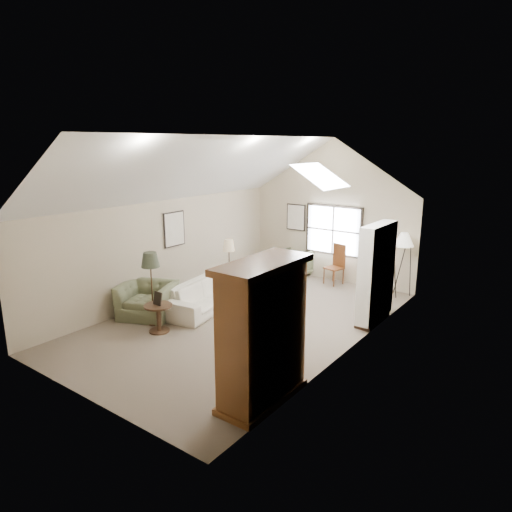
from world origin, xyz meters
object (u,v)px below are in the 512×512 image
Objects in this scene: armoire at (263,333)px; side_table at (159,318)px; sofa at (207,295)px; armchair_far at (295,262)px; side_chair at (334,265)px; coffee_table at (241,289)px; armchair_near at (148,300)px.

side_table is at bearing 165.62° from armoire.
armoire is 0.93× the size of sofa.
side_chair is (1.33, -0.09, 0.17)m from armchair_far.
armoire is 4.96m from coffee_table.
side_chair reaches higher than armchair_near.
armchair_near is at bearing 87.20° from armchair_far.
sofa reaches higher than side_table.
sofa is 1.98× the size of armchair_near.
coffee_table is at bearing 45.69° from armchair_near.
sofa is 3.99× the size of side_table.
side_chair is at bearing -31.93° from sofa.
armchair_far is at bearing 117.47° from armoire.
side_chair is at bearing -175.64° from armchair_far.
coffee_table is at bearing -13.11° from sofa.
side_table reaches higher than coffee_table.
sofa is 2.73× the size of armchair_far.
coffee_table is at bearing 132.09° from armoire.
coffee_table is 2.81m from side_chair.
side_chair is (2.28, 4.72, 0.17)m from armchair_near.
side_table is (0.10, -1.60, -0.05)m from sofa.
armoire is 3.72× the size of side_table.
armoire is 6.91m from armchair_far.
side_chair is at bearing 39.98° from armchair_near.
armchair_far is at bearing -168.08° from side_chair.
armoire reaches higher than coffee_table.
sofa reaches higher than coffee_table.
armchair_near is 4.91m from armchair_far.
side_table is 0.53× the size of side_chair.
sofa is 1.38m from armchair_near.
armchair_far is at bearing 87.73° from coffee_table.
armchair_near is 1.06× the size of side_chair.
side_chair reaches higher than coffee_table.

